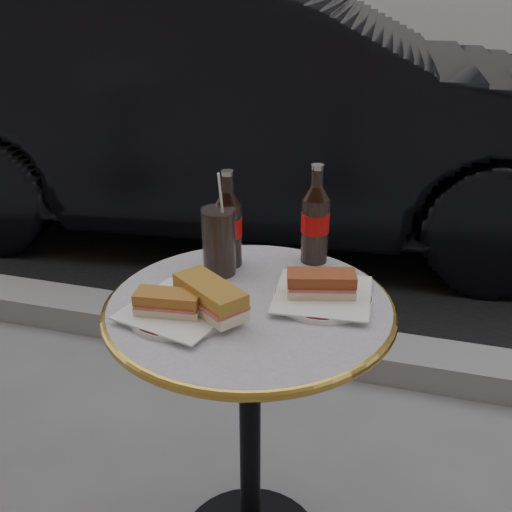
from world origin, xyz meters
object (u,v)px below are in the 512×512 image
(bistro_table, at_px, (250,438))
(cola_bottle_left, at_px, (228,219))
(plate_right, at_px, (323,298))
(cola_bottle_right, at_px, (316,214))
(parked_car, at_px, (257,107))
(plate_left, at_px, (180,312))
(cola_glass, at_px, (219,241))

(bistro_table, distance_m, cola_bottle_left, 0.52)
(plate_right, bearing_deg, bistro_table, -158.87)
(bistro_table, bearing_deg, cola_bottle_right, 69.93)
(bistro_table, bearing_deg, parked_car, 105.71)
(bistro_table, relative_size, parked_car, 0.18)
(cola_bottle_right, relative_size, parked_car, 0.06)
(parked_car, bearing_deg, plate_right, -165.90)
(plate_left, height_order, cola_bottle_left, cola_bottle_left)
(plate_left, height_order, plate_right, same)
(cola_bottle_right, xyz_separation_m, cola_glass, (-0.20, -0.13, -0.04))
(cola_bottle_left, xyz_separation_m, parked_car, (-0.50, 1.97, -0.18))
(cola_glass, bearing_deg, bistro_table, -47.66)
(bistro_table, xyz_separation_m, cola_glass, (-0.11, 0.12, 0.45))
(cola_bottle_left, bearing_deg, plate_left, -94.89)
(parked_car, bearing_deg, cola_bottle_left, -171.39)
(bistro_table, xyz_separation_m, cola_bottle_right, (0.09, 0.24, 0.49))
(cola_bottle_left, height_order, cola_bottle_right, cola_bottle_right)
(plate_left, distance_m, cola_bottle_left, 0.28)
(bistro_table, height_order, plate_left, plate_left)
(cola_bottle_right, bearing_deg, parked_car, 110.00)
(cola_bottle_left, bearing_deg, plate_right, -24.09)
(plate_left, xyz_separation_m, plate_right, (0.27, 0.14, -0.00))
(plate_left, bearing_deg, plate_right, 28.11)
(cola_bottle_left, relative_size, parked_car, 0.06)
(bistro_table, relative_size, cola_glass, 4.60)
(bistro_table, relative_size, cola_bottle_left, 3.14)
(bistro_table, height_order, cola_glass, cola_glass)
(plate_left, distance_m, cola_glass, 0.22)
(plate_right, bearing_deg, parked_car, 109.74)
(bistro_table, height_order, plate_right, plate_right)
(cola_bottle_left, relative_size, cola_glass, 1.46)
(bistro_table, xyz_separation_m, parked_car, (-0.60, 2.14, 0.31))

